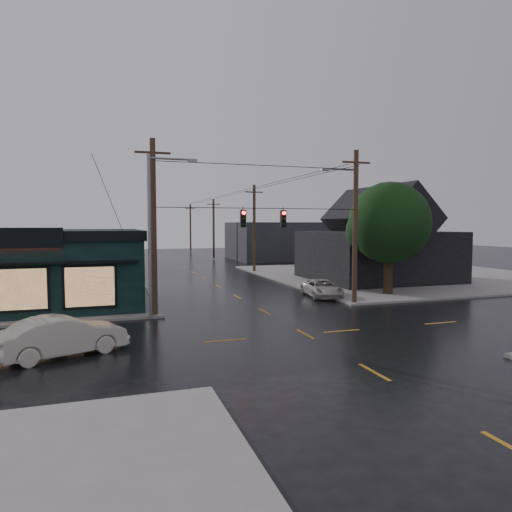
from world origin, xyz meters
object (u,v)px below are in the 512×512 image
object	(u,v)px
corner_tree	(389,223)
utility_pole_nw	(155,317)
suv_silver	(322,288)
utility_pole_ne	(354,304)
sedan_cream	(63,336)

from	to	relation	value
corner_tree	utility_pole_nw	xyz separation A→B (m)	(-17.36, -2.55, -5.42)
utility_pole_nw	suv_silver	world-z (taller)	utility_pole_nw
utility_pole_ne	utility_pole_nw	bearing A→B (deg)	180.00
utility_pole_ne	sedan_cream	size ratio (longest dim) A/B	2.05
sedan_cream	suv_silver	distance (m)	19.64
sedan_cream	corner_tree	bearing A→B (deg)	-89.02
utility_pole_ne	sedan_cream	world-z (taller)	utility_pole_ne
corner_tree	suv_silver	xyz separation A→B (m)	(-4.97, 0.98, -4.79)
utility_pole_nw	utility_pole_ne	bearing A→B (deg)	0.00
utility_pole_ne	sedan_cream	bearing A→B (deg)	-158.61
utility_pole_nw	suv_silver	xyz separation A→B (m)	(12.39, 3.52, 0.64)
corner_tree	sedan_cream	xyz separation A→B (m)	(-21.69, -9.33, -4.60)
sedan_cream	utility_pole_nw	bearing A→B (deg)	-54.83
utility_pole_nw	sedan_cream	size ratio (longest dim) A/B	2.05
utility_pole_nw	utility_pole_ne	distance (m)	13.00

